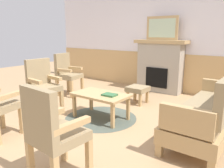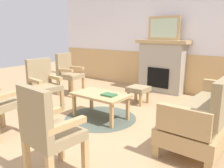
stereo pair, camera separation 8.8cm
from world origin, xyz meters
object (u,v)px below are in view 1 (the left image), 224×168
Objects in this scene: framed_picture at (162,28)px; couch at (210,112)px; armchair_near_fireplace at (67,72)px; armchair_by_window_left at (42,83)px; armchair_front_left at (52,130)px; coffee_table at (101,97)px; footstool at (138,90)px; fireplace at (160,66)px; book_on_table at (110,95)px.

framed_picture is 2.89m from couch.
couch is at bearing -7.23° from armchair_near_fireplace.
armchair_by_window_left is 1.00× the size of armchair_front_left.
armchair_near_fireplace reaches higher than coffee_table.
coffee_table is (0.00, -2.33, -1.17)m from framed_picture.
armchair_front_left is (1.82, -1.24, 0.00)m from armchair_by_window_left.
couch is 1.83m from footstool.
fireplace reaches higher than book_on_table.
fireplace is at bearing 130.22° from couch.
armchair_near_fireplace reaches higher than book_on_table.
footstool is at bearing 51.11° from armchair_by_window_left.
armchair_front_left is at bearing -72.18° from book_on_table.
framed_picture reaches higher than armchair_near_fireplace.
coffee_table is (-1.70, -0.31, -0.01)m from couch.
coffee_table is at bearing -89.94° from framed_picture.
armchair_near_fireplace is 1.20m from armchair_by_window_left.
armchair_by_window_left and armchair_front_left have the same top height.
armchair_near_fireplace is (-1.64, 0.73, 0.15)m from coffee_table.
coffee_table is 0.98× the size of armchair_by_window_left.
fireplace is 1.33× the size of armchair_near_fireplace.
couch is 1.88× the size of coffee_table.
couch reaches higher than book_on_table.
fireplace is 2.65m from couch.
couch is at bearing 62.08° from armchair_front_left.
armchair_front_left is at bearing -44.67° from armchair_near_fireplace.
armchair_by_window_left is (0.52, -1.08, 0.00)m from armchair_near_fireplace.
book_on_table is (0.19, -0.01, 0.07)m from coffee_table.
couch is 1.73m from coffee_table.
armchair_near_fireplace is at bearing 155.96° from coffee_table.
fireplace is 1.33× the size of armchair_by_window_left.
book_on_table is (-1.51, -0.31, 0.06)m from couch.
footstool is (0.07, -1.20, -1.28)m from framed_picture.
fireplace is 2.35m from book_on_table.
fireplace is at bearing 67.31° from armchair_by_window_left.
armchair_near_fireplace is 3.29m from armchair_front_left.
framed_picture is at bearing 90.00° from fireplace.
framed_picture is 3.54× the size of book_on_table.
armchair_by_window_left is (-1.12, -0.34, 0.15)m from coffee_table.
coffee_table is 0.98× the size of armchair_front_left.
coffee_table is 0.98× the size of armchair_near_fireplace.
couch is 1.84× the size of armchair_near_fireplace.
fireplace is 1.62× the size of framed_picture.
couch is 1.54m from book_on_table.
framed_picture is at bearing 90.06° from coffee_table.
framed_picture reaches higher than footstool.
coffee_table is 4.25× the size of book_on_table.
fireplace reaches higher than footstool.
coffee_table is at bearing 17.12° from armchair_by_window_left.
book_on_table is at bearing 107.82° from armchair_front_left.
footstool is at bearing 13.02° from armchair_near_fireplace.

